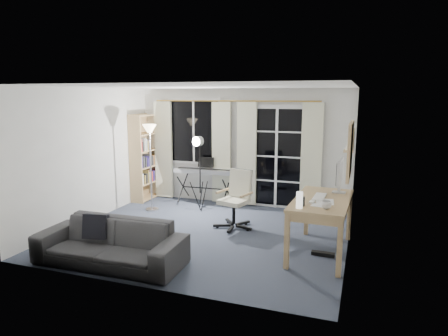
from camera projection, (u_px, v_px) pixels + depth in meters
The scene contains 17 objects.
floor at pixel (206, 234), 6.64m from camera, with size 4.50×4.00×0.02m, color #343B4C.
window at pixel (194, 131), 8.54m from camera, with size 1.20×0.08×1.40m.
french_door at pixel (277, 158), 8.03m from camera, with size 1.32×0.09×2.11m.
curtains at pixel (233, 153), 8.23m from camera, with size 3.60×0.07×2.13m.
bookshelf at pixel (144, 159), 8.72m from camera, with size 0.30×0.87×1.87m.
torchiere_lamp at pixel (150, 142), 7.75m from camera, with size 0.32×0.32×1.71m.
keyboard_piano at pixel (204, 171), 8.32m from camera, with size 1.28×0.65×0.92m.
studio_light at pixel (198, 150), 7.78m from camera, with size 0.33×0.33×1.51m.
office_chair at pixel (237, 193), 6.91m from camera, with size 0.69×0.69×1.00m.
desk at pixel (322, 206), 5.70m from camera, with size 0.82×1.54×0.81m.
monitor at pixel (340, 173), 5.98m from camera, with size 0.20×0.58×0.51m.
desk_clutter at pixel (314, 215), 5.52m from camera, with size 0.50×0.92×1.03m.
mug at pixel (326, 204), 5.17m from camera, with size 0.13×0.10×0.13m, color silver.
wall_mirror at pixel (350, 150), 5.30m from camera, with size 0.04×0.94×0.74m.
framed_print at pixel (353, 139), 6.13m from camera, with size 0.03×0.42×0.32m.
wall_shelf at pixel (349, 147), 6.65m from camera, with size 0.16×0.30×0.18m.
sofa at pixel (110, 236), 5.38m from camera, with size 2.04×0.63×0.79m.
Camera 1 is at (2.39, -5.87, 2.27)m, focal length 32.00 mm.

